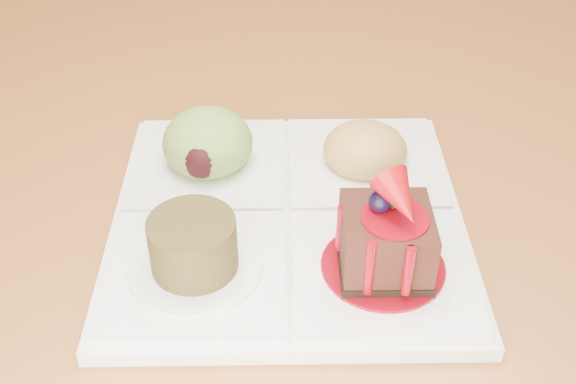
# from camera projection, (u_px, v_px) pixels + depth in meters

# --- Properties ---
(ground) EXTENTS (6.00, 6.00, 0.00)m
(ground) POSITION_uv_depth(u_px,v_px,m) (330.00, 307.00, 1.52)
(ground) COLOR #563718
(sampler_plate) EXTENTS (0.31, 0.31, 0.11)m
(sampler_plate) POSITION_uv_depth(u_px,v_px,m) (285.00, 202.00, 0.56)
(sampler_plate) COLOR silver
(sampler_plate) RESTS_ON dining_table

